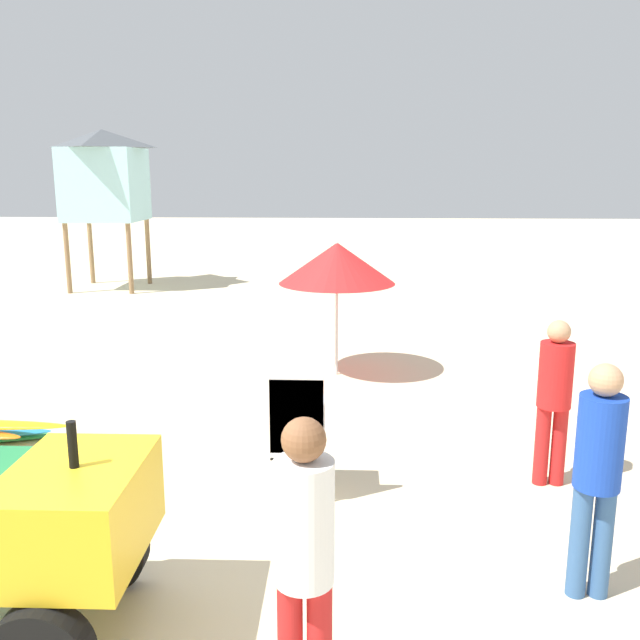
% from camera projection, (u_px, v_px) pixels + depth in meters
% --- Properties ---
extents(ground, '(80.00, 80.00, 0.00)m').
position_uv_depth(ground, '(81.00, 621.00, 4.65)').
color(ground, beige).
extents(stacked_plastic_chairs, '(0.48, 0.48, 1.29)m').
position_uv_depth(stacked_plastic_chairs, '(298.00, 423.00, 6.23)').
color(stacked_plastic_chairs, white).
rests_on(stacked_plastic_chairs, ground).
extents(lifeguard_near_left, '(0.32, 0.32, 1.73)m').
position_uv_depth(lifeguard_near_left, '(598.00, 466.00, 4.72)').
color(lifeguard_near_left, '#33598C').
rests_on(lifeguard_near_left, ground).
extents(lifeguard_near_center, '(0.32, 0.32, 1.78)m').
position_uv_depth(lifeguard_near_center, '(304.00, 552.00, 3.60)').
color(lifeguard_near_center, red).
rests_on(lifeguard_near_center, ground).
extents(lifeguard_near_right, '(0.32, 0.32, 1.64)m').
position_uv_depth(lifeguard_near_right, '(554.00, 392.00, 6.49)').
color(lifeguard_near_right, red).
rests_on(lifeguard_near_right, ground).
extents(lifeguard_tower, '(1.98, 1.98, 3.99)m').
position_uv_depth(lifeguard_tower, '(104.00, 175.00, 17.13)').
color(lifeguard_tower, olive).
rests_on(lifeguard_tower, ground).
extents(beach_umbrella_mid, '(1.70, 1.70, 1.98)m').
position_uv_depth(beach_umbrella_mid, '(337.00, 263.00, 9.90)').
color(beach_umbrella_mid, beige).
rests_on(beach_umbrella_mid, ground).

